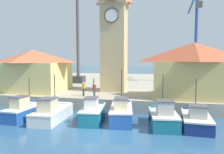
% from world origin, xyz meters
% --- Properties ---
extents(ground_plane, '(300.00, 300.00, 0.00)m').
position_xyz_m(ground_plane, '(0.00, 0.00, 0.00)').
color(ground_plane, '#2D567A').
extents(quay_wharf, '(120.00, 40.00, 1.31)m').
position_xyz_m(quay_wharf, '(0.00, 26.47, 0.65)').
color(quay_wharf, '#A89E89').
rests_on(quay_wharf, ground).
extents(fishing_boat_far_left, '(2.02, 4.96, 3.73)m').
position_xyz_m(fishing_boat_far_left, '(-7.62, 2.58, 0.75)').
color(fishing_boat_far_left, '#2356A8').
rests_on(fishing_boat_far_left, ground).
extents(fishing_boat_left_outer, '(2.38, 5.25, 4.07)m').
position_xyz_m(fishing_boat_left_outer, '(-4.85, 2.41, 0.71)').
color(fishing_boat_left_outer, silver).
rests_on(fishing_boat_left_outer, ground).
extents(fishing_boat_left_inner, '(2.26, 4.43, 3.77)m').
position_xyz_m(fishing_boat_left_inner, '(-1.17, 2.89, 0.80)').
color(fishing_boat_left_inner, '#196B7F').
rests_on(fishing_boat_left_inner, ground).
extents(fishing_boat_mid_left, '(2.60, 5.34, 4.57)m').
position_xyz_m(fishing_boat_mid_left, '(1.27, 3.51, 0.79)').
color(fishing_boat_mid_left, '#2356A8').
rests_on(fishing_boat_mid_left, ground).
extents(fishing_boat_center, '(2.59, 4.54, 4.29)m').
position_xyz_m(fishing_boat_center, '(4.89, 2.75, 0.78)').
color(fishing_boat_center, '#196B7F').
rests_on(fishing_boat_center, ground).
extents(fishing_boat_mid_right, '(2.36, 4.92, 3.87)m').
position_xyz_m(fishing_boat_mid_right, '(7.47, 3.08, 0.67)').
color(fishing_boat_mid_right, navy).
rests_on(fishing_boat_mid_right, ground).
extents(clock_tower, '(3.56, 3.56, 15.82)m').
position_xyz_m(clock_tower, '(-1.30, 12.80, 8.84)').
color(clock_tower, tan).
rests_on(clock_tower, quay_wharf).
extents(warehouse_left, '(8.74, 6.78, 5.40)m').
position_xyz_m(warehouse_left, '(-11.77, 10.67, 4.07)').
color(warehouse_left, '#E5D17A').
rests_on(warehouse_left, quay_wharf).
extents(warehouse_right, '(8.69, 5.69, 5.98)m').
position_xyz_m(warehouse_right, '(8.11, 9.63, 4.38)').
color(warehouse_right, tan).
rests_on(warehouse_right, quay_wharf).
extents(port_crane_near, '(2.49, 8.44, 19.50)m').
position_xyz_m(port_crane_near, '(-9.40, 21.07, 8.88)').
color(port_crane_near, '#353539').
rests_on(port_crane_near, quay_wharf).
extents(port_crane_far, '(2.00, 8.46, 16.42)m').
position_xyz_m(port_crane_far, '(10.83, 26.98, 7.45)').
color(port_crane_far, navy).
rests_on(port_crane_far, quay_wharf).
extents(dock_worker_near_tower, '(0.34, 0.22, 1.62)m').
position_xyz_m(dock_worker_near_tower, '(-3.87, 8.05, 2.15)').
color(dock_worker_near_tower, '#33333D').
rests_on(dock_worker_near_tower, quay_wharf).
extents(dock_worker_along_quay, '(0.34, 0.22, 1.62)m').
position_xyz_m(dock_worker_along_quay, '(-2.35, 7.28, 2.15)').
color(dock_worker_along_quay, '#33333D').
rests_on(dock_worker_along_quay, quay_wharf).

